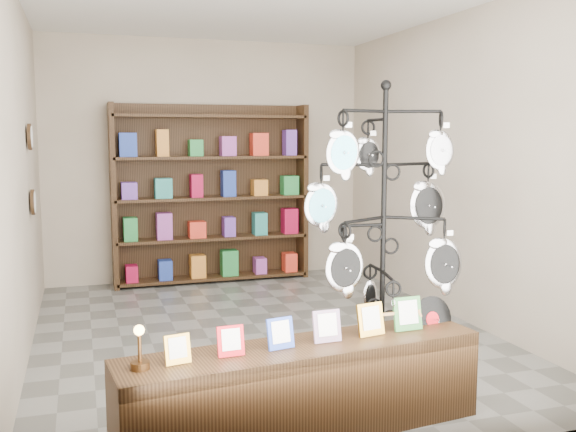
# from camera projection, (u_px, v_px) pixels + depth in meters

# --- Properties ---
(ground) EXTENTS (5.00, 5.00, 0.00)m
(ground) POSITION_uv_depth(u_px,v_px,m) (262.00, 333.00, 5.92)
(ground) COLOR slate
(ground) RESTS_ON ground
(room_envelope) EXTENTS (5.00, 5.00, 5.00)m
(room_envelope) POSITION_uv_depth(u_px,v_px,m) (261.00, 131.00, 5.69)
(room_envelope) COLOR #BFAF9A
(room_envelope) RESTS_ON ground
(display_tree) EXTENTS (1.11, 0.96, 2.17)m
(display_tree) POSITION_uv_depth(u_px,v_px,m) (384.00, 218.00, 4.33)
(display_tree) COLOR black
(display_tree) RESTS_ON ground
(front_shelf) EXTENTS (2.30, 0.71, 0.80)m
(front_shelf) POSITION_uv_depth(u_px,v_px,m) (304.00, 389.00, 3.88)
(front_shelf) COLOR black
(front_shelf) RESTS_ON ground
(back_shelving) EXTENTS (2.42, 0.36, 2.20)m
(back_shelving) POSITION_uv_depth(u_px,v_px,m) (212.00, 199.00, 7.96)
(back_shelving) COLOR black
(back_shelving) RESTS_ON ground
(wall_clocks) EXTENTS (0.03, 0.24, 0.84)m
(wall_clocks) POSITION_uv_depth(u_px,v_px,m) (31.00, 170.00, 5.89)
(wall_clocks) COLOR black
(wall_clocks) RESTS_ON ground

